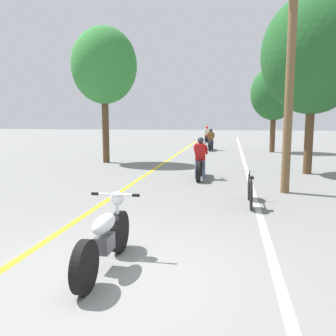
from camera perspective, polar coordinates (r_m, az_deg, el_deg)
ground_plane at (r=5.09m, az=-7.56°, el=-16.69°), size 120.00×120.00×0.00m
lane_stripe_center at (r=16.98m, az=-0.66°, el=0.84°), size 0.14×48.00×0.01m
lane_stripe_edge at (r=16.70m, az=12.25°, el=0.54°), size 0.14×48.00×0.01m
utility_pole at (r=10.63m, az=18.98°, el=13.82°), size 1.10×0.24×6.38m
roadside_tree_right_near at (r=14.73m, az=22.29°, el=16.46°), size 3.80×3.42×6.64m
roadside_tree_right_far at (r=23.24m, az=16.67°, el=11.36°), size 2.87×2.58×5.29m
roadside_tree_left at (r=17.46m, az=-10.22°, el=15.78°), size 3.08×2.77×6.33m
motorcycle_foreground at (r=5.19m, az=-9.99°, el=-10.87°), size 0.76×2.05×1.00m
motorcycle_rider_lead at (r=12.56m, az=5.20°, el=0.79°), size 0.50×2.05×1.47m
motorcycle_rider_mid at (r=23.77m, az=6.85°, el=4.14°), size 0.50×2.00×1.44m
motorcycle_rider_far at (r=31.89m, az=6.24°, el=5.11°), size 0.50×2.02×1.42m
bicycle_parked at (r=9.02m, az=13.02°, el=-3.43°), size 0.44×1.74×0.79m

